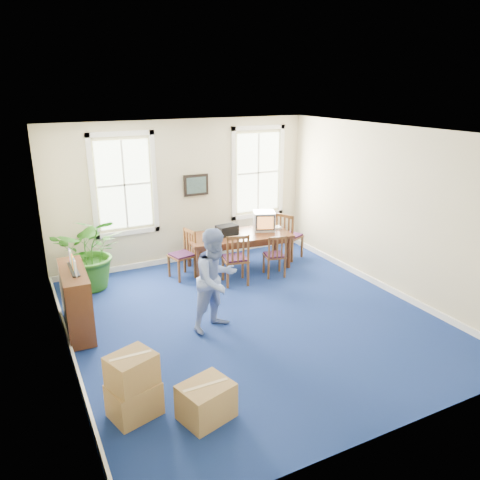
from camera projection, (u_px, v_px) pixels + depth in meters
name	position (u px, v px, depth m)	size (l,w,h in m)	color
floor	(250.00, 318.00, 8.21)	(6.50, 6.50, 0.00)	navy
ceiling	(252.00, 132.00, 7.20)	(6.50, 6.50, 0.00)	white
wall_back	(183.00, 193.00, 10.46)	(6.50, 6.50, 0.00)	beige
wall_front	(395.00, 312.00, 4.95)	(6.50, 6.50, 0.00)	beige
wall_left	(58.00, 260.00, 6.42)	(6.50, 6.50, 0.00)	beige
wall_right	(389.00, 210.00, 8.98)	(6.50, 6.50, 0.00)	beige
baseboard_back	(186.00, 257.00, 10.92)	(6.00, 0.04, 0.12)	white
baseboard_left	(73.00, 357.00, 6.92)	(0.04, 6.50, 0.12)	white
baseboard_right	(380.00, 284.00, 9.45)	(0.04, 6.50, 0.12)	white
window_left	(124.00, 185.00, 9.79)	(1.40, 0.12, 2.20)	white
window_right	(258.00, 173.00, 11.16)	(1.40, 0.12, 2.20)	white
wall_picture	(196.00, 185.00, 10.50)	(0.58, 0.06, 0.48)	black
conference_table	(239.00, 251.00, 10.39)	(2.26, 1.03, 0.77)	#4C2815
crt_tv	(264.00, 221.00, 10.53)	(0.46, 0.51, 0.42)	#B7B7BC
game_console	(277.00, 227.00, 10.68)	(0.15, 0.19, 0.05)	white
equipment_bag	(227.00, 230.00, 10.17)	(0.45, 0.29, 0.22)	black
chair_near_left	(235.00, 258.00, 9.49)	(0.49, 0.49, 1.09)	brown
chair_near_right	(274.00, 255.00, 9.91)	(0.42, 0.42, 0.93)	brown
chair_end_left	(181.00, 255.00, 9.78)	(0.46, 0.46, 1.02)	brown
chair_end_right	(290.00, 235.00, 10.91)	(0.50, 0.50, 1.10)	brown
man	(216.00, 280.00, 7.62)	(0.85, 0.66, 1.74)	#738BC6
credenza	(76.00, 301.00, 7.62)	(0.39, 1.36, 1.07)	#4C2815
brochure_rack	(73.00, 262.00, 7.41)	(0.11, 0.64, 0.28)	#99999E
potted_plant	(91.00, 252.00, 9.20)	(1.37, 1.20, 1.53)	#235D15
cardboard_boxes	(148.00, 375.00, 5.85)	(1.54, 1.54, 0.88)	#A67F4A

